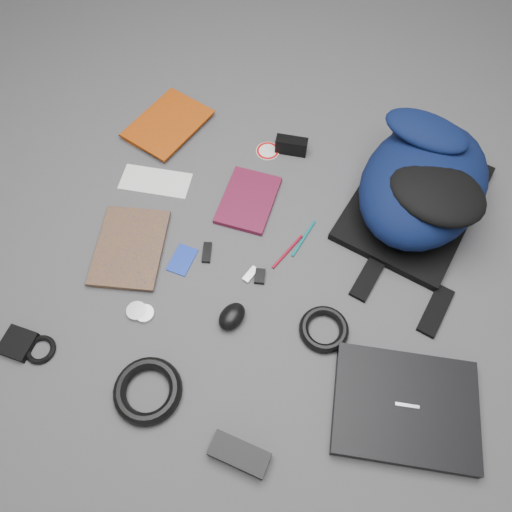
% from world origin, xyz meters
% --- Properties ---
extents(ground, '(4.00, 4.00, 0.00)m').
position_xyz_m(ground, '(0.00, 0.00, 0.00)').
color(ground, '#4F4F51').
rests_on(ground, ground).
extents(backpack, '(0.48, 0.59, 0.21)m').
position_xyz_m(backpack, '(0.40, 0.29, 0.11)').
color(backpack, black).
rests_on(backpack, ground).
extents(laptop, '(0.36, 0.29, 0.03)m').
position_xyz_m(laptop, '(0.44, -0.30, 0.02)').
color(laptop, black).
rests_on(laptop, ground).
extents(textbook_red, '(0.27, 0.30, 0.03)m').
position_xyz_m(textbook_red, '(-0.49, 0.43, 0.01)').
color(textbook_red, '#8F3208').
rests_on(textbook_red, ground).
extents(comic_book, '(0.22, 0.28, 0.02)m').
position_xyz_m(comic_book, '(-0.44, -0.07, 0.01)').
color(comic_book, '#A9690C').
rests_on(comic_book, ground).
extents(envelope, '(0.21, 0.11, 0.00)m').
position_xyz_m(envelope, '(-0.36, 0.18, 0.00)').
color(envelope, white).
rests_on(envelope, ground).
extents(dvd_case, '(0.16, 0.21, 0.02)m').
position_xyz_m(dvd_case, '(-0.07, 0.18, 0.01)').
color(dvd_case, '#480E22').
rests_on(dvd_case, ground).
extents(compact_camera, '(0.10, 0.04, 0.05)m').
position_xyz_m(compact_camera, '(0.01, 0.40, 0.03)').
color(compact_camera, black).
rests_on(compact_camera, ground).
extents(sticker_disc, '(0.08, 0.08, 0.00)m').
position_xyz_m(sticker_disc, '(-0.06, 0.38, 0.00)').
color(sticker_disc, white).
rests_on(sticker_disc, ground).
extents(pen_teal, '(0.04, 0.13, 0.01)m').
position_xyz_m(pen_teal, '(0.11, 0.10, 0.00)').
color(pen_teal, '#0C6A6D').
rests_on(pen_teal, ground).
extents(pen_red, '(0.06, 0.12, 0.01)m').
position_xyz_m(pen_red, '(0.08, 0.04, 0.00)').
color(pen_red, maroon).
rests_on(pen_red, ground).
extents(id_badge, '(0.07, 0.10, 0.00)m').
position_xyz_m(id_badge, '(-0.20, -0.05, 0.00)').
color(id_badge, '#1631A9').
rests_on(id_badge, ground).
extents(usb_black, '(0.03, 0.07, 0.01)m').
position_xyz_m(usb_black, '(-0.14, -0.02, 0.01)').
color(usb_black, black).
rests_on(usb_black, ground).
extents(usb_silver, '(0.04, 0.05, 0.01)m').
position_xyz_m(usb_silver, '(-0.00, -0.05, 0.00)').
color(usb_silver, silver).
rests_on(usb_silver, ground).
extents(key_fob, '(0.03, 0.05, 0.01)m').
position_xyz_m(key_fob, '(0.02, -0.05, 0.01)').
color(key_fob, black).
rests_on(key_fob, ground).
extents(mouse, '(0.08, 0.10, 0.04)m').
position_xyz_m(mouse, '(-0.01, -0.19, 0.02)').
color(mouse, black).
rests_on(mouse, ground).
extents(headphone_left, '(0.05, 0.05, 0.01)m').
position_xyz_m(headphone_left, '(-0.26, -0.23, 0.01)').
color(headphone_left, silver).
rests_on(headphone_left, ground).
extents(headphone_right, '(0.06, 0.06, 0.01)m').
position_xyz_m(headphone_right, '(-0.24, -0.23, 0.01)').
color(headphone_right, silver).
rests_on(headphone_right, ground).
extents(cable_coil, '(0.17, 0.17, 0.02)m').
position_xyz_m(cable_coil, '(0.22, -0.16, 0.01)').
color(cable_coil, black).
rests_on(cable_coil, ground).
extents(power_brick, '(0.14, 0.08, 0.03)m').
position_xyz_m(power_brick, '(0.09, -0.50, 0.02)').
color(power_brick, black).
rests_on(power_brick, ground).
extents(power_cord_coil, '(0.19, 0.19, 0.03)m').
position_xyz_m(power_cord_coil, '(-0.16, -0.42, 0.02)').
color(power_cord_coil, black).
rests_on(power_cord_coil, ground).
extents(pouch, '(0.08, 0.08, 0.02)m').
position_xyz_m(pouch, '(-0.51, -0.39, 0.01)').
color(pouch, black).
rests_on(pouch, ground).
extents(earbud_coil, '(0.10, 0.10, 0.01)m').
position_xyz_m(earbud_coil, '(-0.45, -0.39, 0.01)').
color(earbud_coil, black).
rests_on(earbud_coil, ground).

